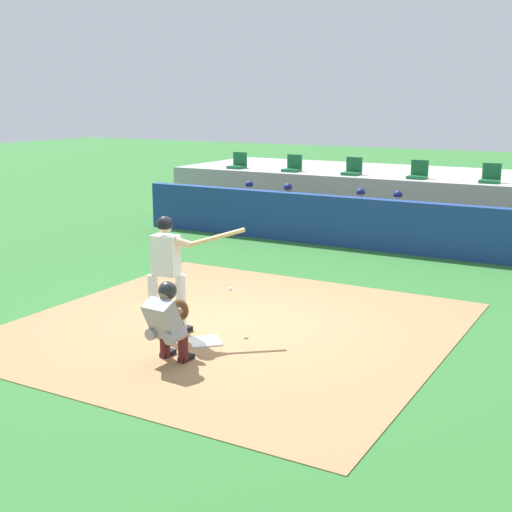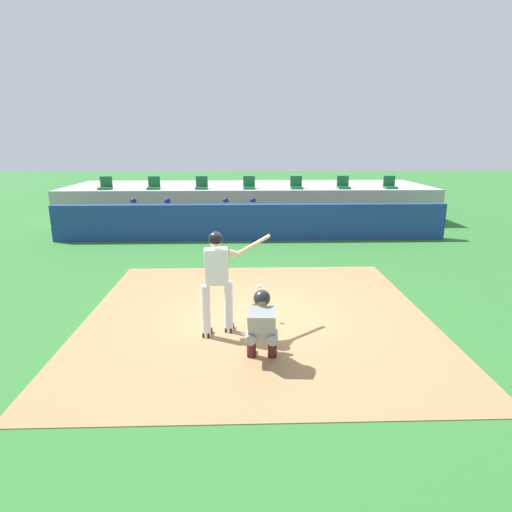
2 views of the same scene
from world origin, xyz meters
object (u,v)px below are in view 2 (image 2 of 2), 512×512
at_px(catcher_crouched, 261,323).
at_px(dugout_player_0, 134,216).
at_px(dugout_player_3, 253,216).
at_px(batter_at_plate, 218,277).
at_px(dugout_player_2, 226,216).
at_px(dugout_player_1, 167,216).
at_px(stadium_seat_4, 296,185).
at_px(stadium_seat_3, 249,185).
at_px(stadium_seat_5, 343,185).
at_px(home_plate, 259,334).
at_px(stadium_seat_2, 202,185).
at_px(stadium_seat_0, 106,186).
at_px(stadium_seat_6, 390,185).
at_px(stadium_seat_1, 154,186).

xyz_separation_m(catcher_crouched, dugout_player_0, (-4.07, 9.01, 0.07)).
xyz_separation_m(dugout_player_0, dugout_player_3, (4.16, 0.00, 0.00)).
relative_size(batter_at_plate, dugout_player_2, 1.39).
height_order(dugout_player_1, stadium_seat_4, stadium_seat_4).
distance_m(stadium_seat_3, stadium_seat_5, 3.71).
bearing_deg(stadium_seat_3, dugout_player_2, -112.90).
bearing_deg(home_plate, dugout_player_0, 116.53).
relative_size(catcher_crouched, stadium_seat_3, 3.92).
relative_size(home_plate, dugout_player_2, 0.34).
bearing_deg(home_plate, stadium_seat_2, 100.34).
xyz_separation_m(batter_at_plate, stadium_seat_5, (4.39, 10.11, 0.50)).
distance_m(stadium_seat_0, stadium_seat_3, 5.57).
distance_m(batter_at_plate, stadium_seat_2, 10.20).
height_order(stadium_seat_5, stadium_seat_6, same).
bearing_deg(batter_at_plate, stadium_seat_3, 86.18).
distance_m(stadium_seat_2, stadium_seat_6, 7.43).
bearing_deg(dugout_player_0, stadium_seat_0, 126.51).
bearing_deg(stadium_seat_3, dugout_player_0, -153.41).
height_order(batter_at_plate, dugout_player_3, batter_at_plate).
bearing_deg(stadium_seat_2, stadium_seat_0, 180.00).
bearing_deg(stadium_seat_4, batter_at_plate, -104.06).
relative_size(stadium_seat_2, stadium_seat_4, 1.00).
bearing_deg(stadium_seat_5, stadium_seat_1, 180.00).
relative_size(dugout_player_0, dugout_player_2, 1.00).
height_order(dugout_player_0, stadium_seat_5, stadium_seat_5).
relative_size(home_plate, stadium_seat_2, 0.92).
distance_m(stadium_seat_0, stadium_seat_5, 9.29).
distance_m(dugout_player_2, stadium_seat_3, 2.37).
bearing_deg(home_plate, stadium_seat_0, 118.69).
xyz_separation_m(dugout_player_2, stadium_seat_5, (4.57, 2.03, 0.86)).
xyz_separation_m(dugout_player_3, stadium_seat_5, (3.62, 2.03, 0.86)).
height_order(dugout_player_3, stadium_seat_3, stadium_seat_3).
relative_size(stadium_seat_1, stadium_seat_3, 1.00).
bearing_deg(dugout_player_0, dugout_player_2, 0.00).
distance_m(dugout_player_1, stadium_seat_1, 2.36).
distance_m(home_plate, stadium_seat_3, 10.29).
relative_size(dugout_player_3, stadium_seat_0, 2.71).
relative_size(batter_at_plate, dugout_player_3, 1.39).
distance_m(home_plate, stadium_seat_5, 10.94).
relative_size(stadium_seat_1, stadium_seat_2, 1.00).
distance_m(catcher_crouched, dugout_player_0, 9.89).
xyz_separation_m(dugout_player_1, dugout_player_2, (2.03, 0.00, 0.00)).
height_order(home_plate, stadium_seat_4, stadium_seat_4).
bearing_deg(stadium_seat_6, dugout_player_3, -159.62).
relative_size(batter_at_plate, dugout_player_1, 1.39).
bearing_deg(stadium_seat_6, stadium_seat_0, 180.00).
bearing_deg(batter_at_plate, catcher_crouched, -53.79).
xyz_separation_m(stadium_seat_1, stadium_seat_5, (7.43, 0.00, 0.00)).
height_order(batter_at_plate, stadium_seat_5, stadium_seat_5).
bearing_deg(batter_at_plate, stadium_seat_0, 115.83).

